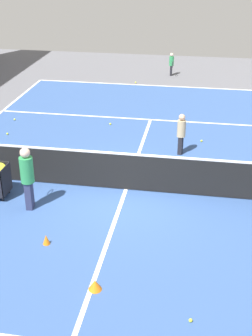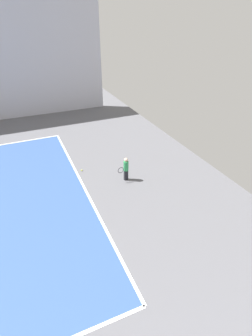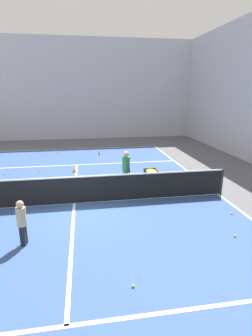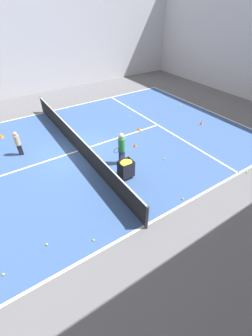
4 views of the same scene
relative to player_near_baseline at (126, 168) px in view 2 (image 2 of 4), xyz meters
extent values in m
cube|color=white|center=(0.24, 1.91, -0.63)|extent=(11.83, 0.10, 0.00)
cube|color=black|center=(0.00, -0.01, -0.39)|extent=(0.12, 0.19, 0.50)
cylinder|color=#2D8C4C|center=(0.00, -0.01, 0.09)|extent=(0.24, 0.24, 0.45)
sphere|color=beige|center=(0.00, -0.01, 0.39)|extent=(0.17, 0.17, 0.17)
torus|color=black|center=(-0.07, 0.27, -0.02)|extent=(0.05, 0.28, 0.28)
sphere|color=yellow|center=(1.53, 1.64, -0.60)|extent=(0.07, 0.07, 0.07)
camera|label=1|loc=(-1.65, 23.00, 5.55)|focal=50.00mm
camera|label=2|loc=(-9.13, 3.96, 6.00)|focal=28.00mm
camera|label=3|loc=(0.70, 2.53, 3.50)|focal=28.00mm
camera|label=4|loc=(10.08, 8.58, 5.98)|focal=24.00mm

